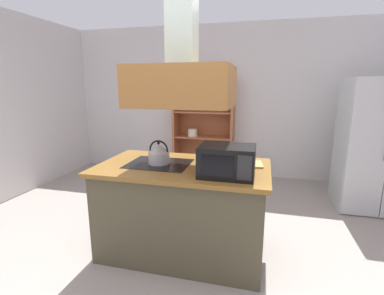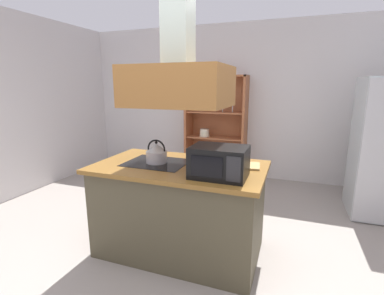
% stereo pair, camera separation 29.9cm
% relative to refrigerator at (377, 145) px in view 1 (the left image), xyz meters
% --- Properties ---
extents(ground_plane, '(7.80, 7.80, 0.00)m').
position_rel_refrigerator_xyz_m(ground_plane, '(-2.10, -1.94, -0.87)').
color(ground_plane, gray).
extents(wall_back, '(6.00, 0.12, 2.70)m').
position_rel_refrigerator_xyz_m(wall_back, '(-2.10, 1.06, 0.48)').
color(wall_back, silver).
rests_on(wall_back, ground).
extents(kitchen_island, '(1.63, 0.94, 0.90)m').
position_rel_refrigerator_xyz_m(kitchen_island, '(-2.20, -1.64, -0.42)').
color(kitchen_island, '#4C4531').
rests_on(kitchen_island, ground).
extents(range_hood, '(0.90, 0.70, 1.24)m').
position_rel_refrigerator_xyz_m(range_hood, '(-2.20, -1.64, 0.88)').
color(range_hood, '#9A632E').
extents(refrigerator, '(0.90, 0.77, 1.75)m').
position_rel_refrigerator_xyz_m(refrigerator, '(0.00, 0.00, 0.00)').
color(refrigerator, silver).
rests_on(refrigerator, ground).
extents(dish_cabinet, '(1.08, 0.40, 1.82)m').
position_rel_refrigerator_xyz_m(dish_cabinet, '(-2.52, 0.85, -0.07)').
color(dish_cabinet, '#A15A36').
rests_on(dish_cabinet, ground).
extents(kettle, '(0.21, 0.21, 0.23)m').
position_rel_refrigerator_xyz_m(kettle, '(-2.45, -1.64, 0.12)').
color(kettle, '#BBB5B8').
rests_on(kettle, kitchen_island).
extents(cutting_board, '(0.37, 0.28, 0.02)m').
position_rel_refrigerator_xyz_m(cutting_board, '(-1.64, -1.47, 0.03)').
color(cutting_board, '#AA884F').
rests_on(cutting_board, kitchen_island).
extents(microwave, '(0.46, 0.35, 0.26)m').
position_rel_refrigerator_xyz_m(microwave, '(-1.76, -1.85, 0.16)').
color(microwave, black).
rests_on(microwave, kitchen_island).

